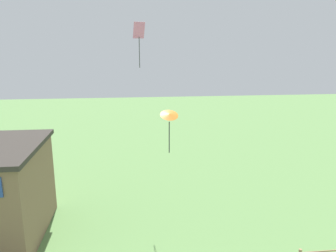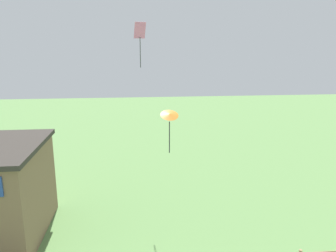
% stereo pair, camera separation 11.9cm
% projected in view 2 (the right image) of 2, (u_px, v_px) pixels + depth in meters
% --- Properties ---
extents(kite_pink_diamond, '(0.76, 0.50, 2.68)m').
position_uv_depth(kite_pink_diamond, '(140.00, 36.00, 19.60)').
color(kite_pink_diamond, pink).
extents(kite_orange_delta, '(0.94, 0.89, 2.11)m').
position_uv_depth(kite_orange_delta, '(169.00, 116.00, 15.55)').
color(kite_orange_delta, orange).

